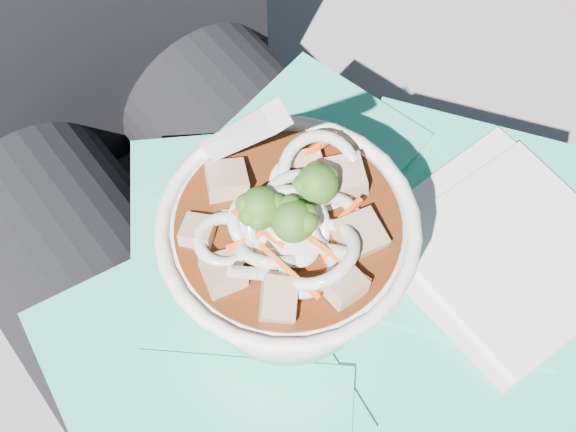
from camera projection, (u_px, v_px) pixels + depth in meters
stone_ledge at (198, 329)px, 0.93m from camera, size 1.05×0.60×0.44m
lap at (270, 335)px, 0.62m from camera, size 0.33×0.48×0.15m
person_body at (199, 233)px, 0.63m from camera, size 0.34×0.94×0.98m
plastic_bag at (349, 290)px, 0.54m from camera, size 0.43×0.36×0.02m
napkins at (507, 250)px, 0.54m from camera, size 0.15×0.15×0.01m
udon_bowl at (288, 248)px, 0.49m from camera, size 0.19×0.19×0.20m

